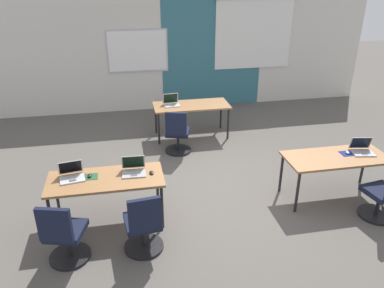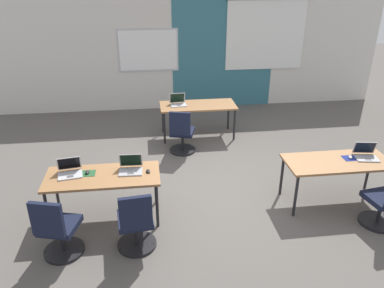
% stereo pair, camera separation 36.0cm
% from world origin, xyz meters
% --- Properties ---
extents(ground_plane, '(24.00, 24.00, 0.00)m').
position_xyz_m(ground_plane, '(0.00, 0.00, 0.00)').
color(ground_plane, '#56514C').
extents(back_wall_assembly, '(10.00, 0.27, 2.80)m').
position_xyz_m(back_wall_assembly, '(0.03, 4.20, 1.41)').
color(back_wall_assembly, silver).
rests_on(back_wall_assembly, ground).
extents(desk_near_left, '(1.60, 0.70, 0.72)m').
position_xyz_m(desk_near_left, '(-1.75, -0.60, 0.66)').
color(desk_near_left, olive).
rests_on(desk_near_left, ground).
extents(desk_near_right, '(1.60, 0.70, 0.72)m').
position_xyz_m(desk_near_right, '(1.75, -0.60, 0.66)').
color(desk_near_right, olive).
rests_on(desk_near_right, ground).
extents(desk_far_center, '(1.60, 0.70, 0.72)m').
position_xyz_m(desk_far_center, '(0.00, 2.20, 0.66)').
color(desk_far_center, olive).
rests_on(desk_far_center, ground).
extents(laptop_near_right_end, '(0.38, 0.35, 0.23)m').
position_xyz_m(laptop_near_right_end, '(2.22, -0.55, 0.77)').
color(laptop_near_right_end, '#9E9EA3').
rests_on(laptop_near_right_end, desk_near_right).
extents(mousepad_near_right_end, '(0.22, 0.19, 0.00)m').
position_xyz_m(mousepad_near_right_end, '(1.97, -0.54, 0.72)').
color(mousepad_near_right_end, navy).
rests_on(mousepad_near_right_end, desk_near_right).
extents(mouse_near_right_end, '(0.09, 0.11, 0.03)m').
position_xyz_m(mouse_near_right_end, '(1.97, -0.54, 0.74)').
color(mouse_near_right_end, '#B2B2B7').
rests_on(mouse_near_right_end, mousepad_near_right_end).
extents(chair_near_right_end, '(0.52, 0.57, 0.92)m').
position_xyz_m(chair_near_right_end, '(2.16, -1.30, 0.38)').
color(chair_near_right_end, black).
rests_on(chair_near_right_end, ground).
extents(laptop_far_left, '(0.35, 0.30, 0.24)m').
position_xyz_m(laptop_far_left, '(-0.42, 2.25, 0.77)').
color(laptop_far_left, '#B7B7BC').
rests_on(laptop_far_left, desk_far_center).
extents(chair_far_left, '(0.55, 0.60, 0.92)m').
position_xyz_m(chair_far_left, '(-0.43, 1.43, 0.38)').
color(chair_far_left, black).
rests_on(chair_far_left, ground).
extents(laptop_near_left_inner, '(0.34, 0.30, 0.23)m').
position_xyz_m(laptop_near_left_inner, '(-1.35, -0.52, 0.77)').
color(laptop_near_left_inner, '#9E9EA3').
rests_on(laptop_near_left_inner, desk_near_left).
extents(mouse_near_left_inner, '(0.07, 0.11, 0.03)m').
position_xyz_m(mouse_near_left_inner, '(-1.11, -0.60, 0.74)').
color(mouse_near_left_inner, black).
rests_on(mouse_near_left_inner, desk_near_left).
extents(chair_near_left_inner, '(0.52, 0.56, 0.92)m').
position_xyz_m(chair_near_left_inner, '(-1.30, -1.35, 0.38)').
color(chair_near_left_inner, black).
rests_on(chair_near_left_inner, ground).
extents(laptop_near_left_end, '(0.37, 0.35, 0.23)m').
position_xyz_m(laptop_near_left_end, '(-2.20, -0.51, 0.77)').
color(laptop_near_left_end, '#B7B7BC').
rests_on(laptop_near_left_end, desk_near_left).
extents(mousepad_near_left_end, '(0.22, 0.19, 0.00)m').
position_xyz_m(mousepad_near_left_end, '(-1.97, -0.52, 0.72)').
color(mousepad_near_left_end, '#23512D').
rests_on(mousepad_near_left_end, desk_near_left).
extents(mouse_near_left_end, '(0.07, 0.11, 0.03)m').
position_xyz_m(mouse_near_left_end, '(-1.97, -0.52, 0.74)').
color(mouse_near_left_end, black).
rests_on(mouse_near_left_end, mousepad_near_left_end).
extents(chair_near_left_end, '(0.54, 0.59, 0.92)m').
position_xyz_m(chair_near_left_end, '(-2.27, -1.36, 0.38)').
color(chair_near_left_end, black).
rests_on(chair_near_left_end, ground).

